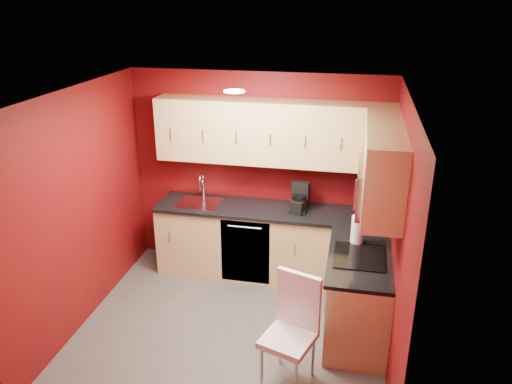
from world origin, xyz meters
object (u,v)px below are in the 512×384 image
(dining_chair, at_px, (288,334))
(microwave, at_px, (378,188))
(sink, at_px, (199,200))
(napkin_holder, at_px, (298,207))
(coffee_maker, at_px, (299,198))
(paper_towel, at_px, (357,230))

(dining_chair, bearing_deg, microwave, 69.00)
(sink, distance_m, dining_chair, 2.35)
(microwave, distance_m, napkin_holder, 1.43)
(napkin_holder, bearing_deg, microwave, -47.46)
(dining_chair, bearing_deg, coffee_maker, 113.48)
(microwave, xyz_separation_m, coffee_maker, (-0.85, 1.00, -0.58))
(paper_towel, bearing_deg, sink, 160.00)
(sink, relative_size, paper_towel, 1.71)
(sink, bearing_deg, napkin_holder, -3.51)
(microwave, height_order, coffee_maker, microwave)
(coffee_maker, xyz_separation_m, dining_chair, (0.15, -1.83, -0.56))
(microwave, relative_size, dining_chair, 0.73)
(sink, bearing_deg, paper_towel, -20.00)
(coffee_maker, relative_size, dining_chair, 0.33)
(microwave, xyz_separation_m, napkin_holder, (-0.85, 0.93, -0.67))
(microwave, height_order, sink, microwave)
(sink, bearing_deg, coffee_maker, -0.26)
(paper_towel, bearing_deg, napkin_holder, 137.97)
(napkin_holder, bearing_deg, sink, 176.49)
(napkin_holder, bearing_deg, coffee_maker, 87.27)
(sink, height_order, coffee_maker, coffee_maker)
(sink, xyz_separation_m, napkin_holder, (1.24, -0.08, 0.05))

